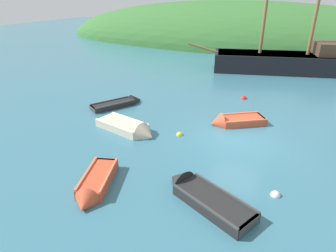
{
  "coord_description": "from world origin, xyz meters",
  "views": [
    {
      "loc": [
        2.17,
        -13.21,
        6.81
      ],
      "look_at": [
        -3.71,
        -0.41,
        0.23
      ],
      "focal_mm": 30.77,
      "sensor_mm": 36.0,
      "label": 1
    }
  ],
  "objects_px": {
    "rowboat_center": "(234,122)",
    "rowboat_portside": "(95,186)",
    "rowboat_outer_right": "(201,196)",
    "buoy_white": "(275,195)",
    "rowboat_outer_left": "(130,129)",
    "sailing_ship": "(286,65)",
    "buoy_yellow": "(179,135)",
    "rowboat_near_dock": "(120,104)",
    "buoy_red": "(244,99)"
  },
  "relations": [
    {
      "from": "rowboat_center",
      "to": "buoy_white",
      "type": "xyz_separation_m",
      "value": [
        2.87,
        -5.66,
        -0.13
      ]
    },
    {
      "from": "rowboat_portside",
      "to": "rowboat_outer_left",
      "type": "bearing_deg",
      "value": 177.53
    },
    {
      "from": "rowboat_center",
      "to": "buoy_yellow",
      "type": "distance_m",
      "value": 3.42
    },
    {
      "from": "rowboat_outer_left",
      "to": "buoy_yellow",
      "type": "relative_size",
      "value": 11.3
    },
    {
      "from": "rowboat_outer_left",
      "to": "buoy_yellow",
      "type": "height_order",
      "value": "rowboat_outer_left"
    },
    {
      "from": "rowboat_near_dock",
      "to": "rowboat_center",
      "type": "height_order",
      "value": "rowboat_center"
    },
    {
      "from": "rowboat_portside",
      "to": "buoy_white",
      "type": "distance_m",
      "value": 6.75
    },
    {
      "from": "buoy_white",
      "to": "buoy_yellow",
      "type": "bearing_deg",
      "value": 148.86
    },
    {
      "from": "rowboat_near_dock",
      "to": "buoy_red",
      "type": "bearing_deg",
      "value": -26.75
    },
    {
      "from": "rowboat_near_dock",
      "to": "rowboat_center",
      "type": "xyz_separation_m",
      "value": [
        7.47,
        0.18,
        0.03
      ]
    },
    {
      "from": "rowboat_center",
      "to": "rowboat_portside",
      "type": "height_order",
      "value": "rowboat_center"
    },
    {
      "from": "rowboat_outer_right",
      "to": "buoy_red",
      "type": "bearing_deg",
      "value": -61.36
    },
    {
      "from": "rowboat_near_dock",
      "to": "rowboat_outer_right",
      "type": "relative_size",
      "value": 0.92
    },
    {
      "from": "sailing_ship",
      "to": "rowboat_outer_right",
      "type": "relative_size",
      "value": 4.05
    },
    {
      "from": "rowboat_center",
      "to": "buoy_yellow",
      "type": "xyz_separation_m",
      "value": [
        -2.25,
        -2.57,
        -0.13
      ]
    },
    {
      "from": "rowboat_center",
      "to": "rowboat_outer_left",
      "type": "relative_size",
      "value": 0.85
    },
    {
      "from": "sailing_ship",
      "to": "buoy_yellow",
      "type": "xyz_separation_m",
      "value": [
        -3.9,
        -16.4,
        -0.61
      ]
    },
    {
      "from": "rowboat_near_dock",
      "to": "rowboat_center",
      "type": "distance_m",
      "value": 7.47
    },
    {
      "from": "rowboat_outer_right",
      "to": "buoy_white",
      "type": "relative_size",
      "value": 10.57
    },
    {
      "from": "buoy_white",
      "to": "sailing_ship",
      "type": "bearing_deg",
      "value": 93.56
    },
    {
      "from": "rowboat_outer_right",
      "to": "rowboat_outer_left",
      "type": "distance_m",
      "value": 6.4
    },
    {
      "from": "rowboat_portside",
      "to": "buoy_white",
      "type": "bearing_deg",
      "value": 92.81
    },
    {
      "from": "rowboat_outer_left",
      "to": "rowboat_outer_right",
      "type": "bearing_deg",
      "value": -22.26
    },
    {
      "from": "rowboat_outer_right",
      "to": "buoy_red",
      "type": "distance_m",
      "value": 11.58
    },
    {
      "from": "rowboat_outer_left",
      "to": "buoy_yellow",
      "type": "bearing_deg",
      "value": 29.28
    },
    {
      "from": "rowboat_near_dock",
      "to": "rowboat_outer_left",
      "type": "xyz_separation_m",
      "value": [
        2.67,
        -3.14,
        0.04
      ]
    },
    {
      "from": "rowboat_near_dock",
      "to": "buoy_red",
      "type": "distance_m",
      "value": 8.57
    },
    {
      "from": "buoy_yellow",
      "to": "rowboat_center",
      "type": "bearing_deg",
      "value": 48.79
    },
    {
      "from": "buoy_white",
      "to": "rowboat_outer_left",
      "type": "bearing_deg",
      "value": 163.01
    },
    {
      "from": "buoy_red",
      "to": "buoy_white",
      "type": "bearing_deg",
      "value": -72.65
    },
    {
      "from": "sailing_ship",
      "to": "buoy_white",
      "type": "xyz_separation_m",
      "value": [
        1.21,
        -19.49,
        -0.61
      ]
    },
    {
      "from": "rowboat_outer_right",
      "to": "buoy_yellow",
      "type": "relative_size",
      "value": 11.39
    },
    {
      "from": "buoy_red",
      "to": "buoy_yellow",
      "type": "height_order",
      "value": "buoy_red"
    },
    {
      "from": "rowboat_portside",
      "to": "buoy_red",
      "type": "xyz_separation_m",
      "value": [
        3.09,
        12.68,
        -0.15
      ]
    },
    {
      "from": "sailing_ship",
      "to": "buoy_white",
      "type": "relative_size",
      "value": 42.81
    },
    {
      "from": "rowboat_outer_right",
      "to": "rowboat_portside",
      "type": "distance_m",
      "value": 4.02
    },
    {
      "from": "rowboat_center",
      "to": "rowboat_near_dock",
      "type": "bearing_deg",
      "value": -32.95
    },
    {
      "from": "sailing_ship",
      "to": "rowboat_outer_right",
      "type": "distance_m",
      "value": 20.87
    },
    {
      "from": "rowboat_outer_right",
      "to": "rowboat_center",
      "type": "bearing_deg",
      "value": -61.56
    },
    {
      "from": "buoy_yellow",
      "to": "sailing_ship",
      "type": "bearing_deg",
      "value": 76.61
    },
    {
      "from": "sailing_ship",
      "to": "buoy_white",
      "type": "height_order",
      "value": "sailing_ship"
    },
    {
      "from": "buoy_white",
      "to": "rowboat_center",
      "type": "bearing_deg",
      "value": 116.85
    },
    {
      "from": "rowboat_near_dock",
      "to": "buoy_red",
      "type": "xyz_separation_m",
      "value": [
        7.14,
        4.74,
        -0.1
      ]
    },
    {
      "from": "rowboat_center",
      "to": "rowboat_portside",
      "type": "distance_m",
      "value": 8.81
    },
    {
      "from": "rowboat_outer_right",
      "to": "rowboat_portside",
      "type": "relative_size",
      "value": 1.23
    },
    {
      "from": "buoy_red",
      "to": "buoy_yellow",
      "type": "relative_size",
      "value": 1.29
    },
    {
      "from": "rowboat_center",
      "to": "rowboat_outer_left",
      "type": "bearing_deg",
      "value": 0.37
    },
    {
      "from": "rowboat_near_dock",
      "to": "buoy_yellow",
      "type": "relative_size",
      "value": 10.48
    },
    {
      "from": "rowboat_outer_right",
      "to": "rowboat_outer_left",
      "type": "relative_size",
      "value": 1.01
    },
    {
      "from": "rowboat_outer_left",
      "to": "buoy_red",
      "type": "distance_m",
      "value": 9.06
    }
  ]
}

